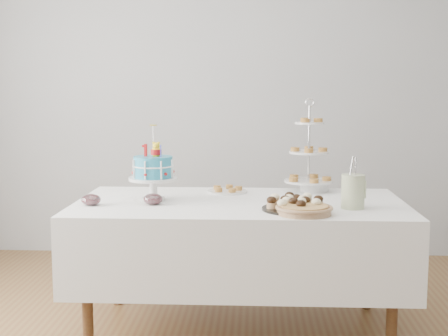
{
  "coord_description": "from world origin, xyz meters",
  "views": [
    {
      "loc": [
        0.09,
        -3.3,
        1.43
      ],
      "look_at": [
        -0.09,
        0.3,
        0.97
      ],
      "focal_mm": 50.0,
      "sensor_mm": 36.0,
      "label": 1
    }
  ],
  "objects_px": {
    "cupcake_tray": "(295,203)",
    "pie": "(304,209)",
    "tiered_stand": "(309,153)",
    "pastry_plate": "(227,190)",
    "jam_bowl_a": "(153,199)",
    "utensil_pitcher": "(353,190)",
    "birthday_cake": "(153,180)",
    "jam_bowl_b": "(91,200)",
    "plate_stack": "(314,186)",
    "table": "(240,239)"
  },
  "relations": [
    {
      "from": "table",
      "to": "jam_bowl_a",
      "type": "bearing_deg",
      "value": -166.01
    },
    {
      "from": "pie",
      "to": "jam_bowl_a",
      "type": "relative_size",
      "value": 2.75
    },
    {
      "from": "pastry_plate",
      "to": "table",
      "type": "bearing_deg",
      "value": -74.24
    },
    {
      "from": "birthday_cake",
      "to": "cupcake_tray",
      "type": "distance_m",
      "value": 0.86
    },
    {
      "from": "tiered_stand",
      "to": "pastry_plate",
      "type": "height_order",
      "value": "tiered_stand"
    },
    {
      "from": "jam_bowl_a",
      "to": "table",
      "type": "bearing_deg",
      "value": 13.99
    },
    {
      "from": "utensil_pitcher",
      "to": "pastry_plate",
      "type": "bearing_deg",
      "value": 168.34
    },
    {
      "from": "table",
      "to": "tiered_stand",
      "type": "distance_m",
      "value": 0.75
    },
    {
      "from": "cupcake_tray",
      "to": "plate_stack",
      "type": "bearing_deg",
      "value": 75.67
    },
    {
      "from": "cupcake_tray",
      "to": "utensil_pitcher",
      "type": "distance_m",
      "value": 0.33
    },
    {
      "from": "tiered_stand",
      "to": "jam_bowl_a",
      "type": "distance_m",
      "value": 1.08
    },
    {
      "from": "jam_bowl_a",
      "to": "jam_bowl_b",
      "type": "bearing_deg",
      "value": -173.57
    },
    {
      "from": "jam_bowl_a",
      "to": "utensil_pitcher",
      "type": "bearing_deg",
      "value": -2.82
    },
    {
      "from": "pastry_plate",
      "to": "utensil_pitcher",
      "type": "height_order",
      "value": "utensil_pitcher"
    },
    {
      "from": "pie",
      "to": "utensil_pitcher",
      "type": "relative_size",
      "value": 1.05
    },
    {
      "from": "cupcake_tray",
      "to": "tiered_stand",
      "type": "height_order",
      "value": "tiered_stand"
    },
    {
      "from": "birthday_cake",
      "to": "jam_bowl_b",
      "type": "height_order",
      "value": "birthday_cake"
    },
    {
      "from": "utensil_pitcher",
      "to": "cupcake_tray",
      "type": "bearing_deg",
      "value": -146.0
    },
    {
      "from": "table",
      "to": "jam_bowl_b",
      "type": "distance_m",
      "value": 0.89
    },
    {
      "from": "birthday_cake",
      "to": "pastry_plate",
      "type": "relative_size",
      "value": 1.76
    },
    {
      "from": "cupcake_tray",
      "to": "jam_bowl_a",
      "type": "distance_m",
      "value": 0.81
    },
    {
      "from": "cupcake_tray",
      "to": "jam_bowl_a",
      "type": "height_order",
      "value": "cupcake_tray"
    },
    {
      "from": "cupcake_tray",
      "to": "pie",
      "type": "xyz_separation_m",
      "value": [
        0.04,
        -0.11,
        -0.01
      ]
    },
    {
      "from": "plate_stack",
      "to": "jam_bowl_a",
      "type": "height_order",
      "value": "plate_stack"
    },
    {
      "from": "table",
      "to": "pie",
      "type": "distance_m",
      "value": 0.56
    },
    {
      "from": "tiered_stand",
      "to": "pastry_plate",
      "type": "xyz_separation_m",
      "value": [
        -0.52,
        -0.07,
        -0.23
      ]
    },
    {
      "from": "jam_bowl_b",
      "to": "pastry_plate",
      "type": "bearing_deg",
      "value": 32.36
    },
    {
      "from": "birthday_cake",
      "to": "jam_bowl_a",
      "type": "relative_size",
      "value": 4.06
    },
    {
      "from": "plate_stack",
      "to": "pastry_plate",
      "type": "bearing_deg",
      "value": -171.25
    },
    {
      "from": "plate_stack",
      "to": "pie",
      "type": "bearing_deg",
      "value": -99.26
    },
    {
      "from": "cupcake_tray",
      "to": "pie",
      "type": "bearing_deg",
      "value": -70.1
    },
    {
      "from": "cupcake_tray",
      "to": "plate_stack",
      "type": "xyz_separation_m",
      "value": [
        0.16,
        0.64,
        -0.0
      ]
    },
    {
      "from": "utensil_pitcher",
      "to": "pie",
      "type": "bearing_deg",
      "value": -125.06
    },
    {
      "from": "pie",
      "to": "tiered_stand",
      "type": "height_order",
      "value": "tiered_stand"
    },
    {
      "from": "table",
      "to": "cupcake_tray",
      "type": "relative_size",
      "value": 5.31
    },
    {
      "from": "birthday_cake",
      "to": "utensil_pitcher",
      "type": "relative_size",
      "value": 1.55
    },
    {
      "from": "birthday_cake",
      "to": "cupcake_tray",
      "type": "bearing_deg",
      "value": -4.17
    },
    {
      "from": "tiered_stand",
      "to": "jam_bowl_a",
      "type": "height_order",
      "value": "tiered_stand"
    },
    {
      "from": "jam_bowl_b",
      "to": "utensil_pitcher",
      "type": "xyz_separation_m",
      "value": [
        1.47,
        -0.02,
        0.07
      ]
    },
    {
      "from": "tiered_stand",
      "to": "utensil_pitcher",
      "type": "bearing_deg",
      "value": -70.6
    },
    {
      "from": "jam_bowl_a",
      "to": "tiered_stand",
      "type": "bearing_deg",
      "value": 28.71
    },
    {
      "from": "plate_stack",
      "to": "jam_bowl_a",
      "type": "relative_size",
      "value": 1.65
    },
    {
      "from": "pie",
      "to": "pastry_plate",
      "type": "xyz_separation_m",
      "value": [
        -0.44,
        0.67,
        -0.01
      ]
    },
    {
      "from": "table",
      "to": "pastry_plate",
      "type": "distance_m",
      "value": 0.41
    },
    {
      "from": "tiered_stand",
      "to": "utensil_pitcher",
      "type": "xyz_separation_m",
      "value": [
        0.2,
        -0.56,
        -0.15
      ]
    },
    {
      "from": "pastry_plate",
      "to": "utensil_pitcher",
      "type": "distance_m",
      "value": 0.87
    },
    {
      "from": "cupcake_tray",
      "to": "utensil_pitcher",
      "type": "height_order",
      "value": "utensil_pitcher"
    },
    {
      "from": "birthday_cake",
      "to": "jam_bowl_a",
      "type": "bearing_deg",
      "value": -68.88
    },
    {
      "from": "table",
      "to": "cupcake_tray",
      "type": "xyz_separation_m",
      "value": [
        0.31,
        -0.24,
        0.27
      ]
    },
    {
      "from": "birthday_cake",
      "to": "pie",
      "type": "height_order",
      "value": "birthday_cake"
    }
  ]
}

